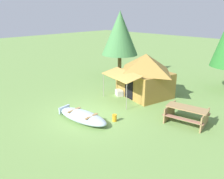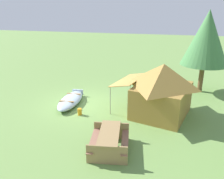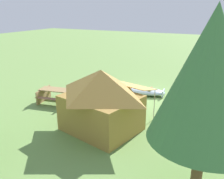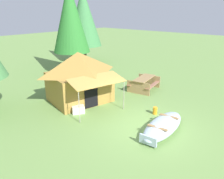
% 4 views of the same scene
% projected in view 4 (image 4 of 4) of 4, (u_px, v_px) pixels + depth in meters
% --- Properties ---
extents(ground_plane, '(80.00, 80.00, 0.00)m').
position_uv_depth(ground_plane, '(144.00, 127.00, 9.61)').
color(ground_plane, '#6A9048').
extents(beached_rowboat, '(3.07, 1.38, 0.46)m').
position_uv_depth(beached_rowboat, '(163.00, 126.00, 9.20)').
color(beached_rowboat, '#A0B3C2').
rests_on(beached_rowboat, ground_plane).
extents(canvas_cabin_tent, '(3.70, 4.29, 2.68)m').
position_uv_depth(canvas_cabin_tent, '(79.00, 76.00, 11.94)').
color(canvas_cabin_tent, olive).
rests_on(canvas_cabin_tent, ground_plane).
extents(picnic_table, '(2.14, 1.78, 0.78)m').
position_uv_depth(picnic_table, '(144.00, 82.00, 13.89)').
color(picnic_table, '#97784C').
rests_on(picnic_table, ground_plane).
extents(cooler_box, '(0.71, 0.64, 0.36)m').
position_uv_depth(cooler_box, '(78.00, 110.00, 10.83)').
color(cooler_box, beige).
rests_on(cooler_box, ground_plane).
extents(fuel_can, '(0.30, 0.30, 0.36)m').
position_uv_depth(fuel_can, '(155.00, 111.00, 10.72)').
color(fuel_can, orange).
rests_on(fuel_can, ground_plane).
extents(pine_tree_back_right, '(2.75, 2.75, 6.74)m').
position_uv_depth(pine_tree_back_right, '(70.00, 17.00, 16.42)').
color(pine_tree_back_right, brown).
rests_on(pine_tree_back_right, ground_plane).
extents(pine_tree_far_center, '(3.19, 3.19, 6.64)m').
position_uv_depth(pine_tree_far_center, '(83.00, 17.00, 20.16)').
color(pine_tree_far_center, '#503933').
rests_on(pine_tree_far_center, ground_plane).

